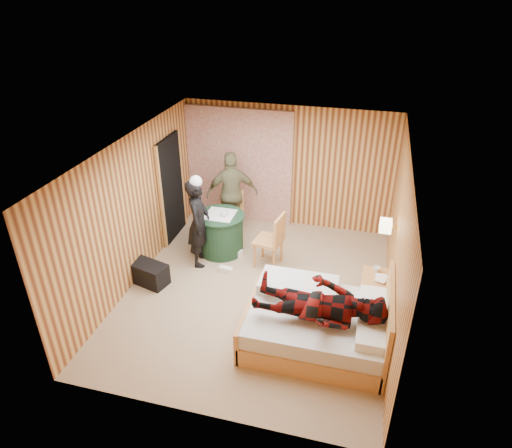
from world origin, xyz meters
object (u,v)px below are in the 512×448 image
(duffel_bag, at_px, (149,273))
(chair_far, at_px, (232,209))
(bed, at_px, (318,323))
(nightstand, at_px, (374,290))
(round_table, at_px, (221,233))
(chair_near, at_px, (273,237))
(wall_lamp, at_px, (386,226))
(woman_standing, at_px, (199,223))
(man_on_bed, at_px, (320,297))
(man_at_table, at_px, (232,194))

(duffel_bag, bearing_deg, chair_far, 81.37)
(bed, distance_m, nightstand, 1.26)
(round_table, xyz_separation_m, chair_near, (1.05, -0.23, 0.20))
(wall_lamp, bearing_deg, duffel_bag, -170.06)
(woman_standing, bearing_deg, nightstand, -108.16)
(duffel_bag, xyz_separation_m, man_on_bed, (3.00, -0.88, 0.77))
(bed, xyz_separation_m, nightstand, (0.75, 1.01, -0.02))
(bed, bearing_deg, man_on_bed, -84.11)
(man_at_table, bearing_deg, duffel_bag, 45.33)
(chair_near, height_order, duffel_bag, chair_near)
(duffel_bag, height_order, woman_standing, woman_standing)
(bed, bearing_deg, chair_far, 128.50)
(round_table, distance_m, chair_near, 1.10)
(chair_far, distance_m, duffel_bag, 2.20)
(bed, relative_size, man_on_bed, 1.12)
(man_on_bed, bearing_deg, man_at_table, 126.11)
(wall_lamp, distance_m, man_at_table, 3.22)
(wall_lamp, height_order, duffel_bag, wall_lamp)
(round_table, relative_size, man_on_bed, 0.51)
(wall_lamp, relative_size, round_table, 0.29)
(bed, distance_m, chair_far, 3.37)
(bed, relative_size, chair_far, 2.12)
(bed, bearing_deg, woman_standing, 147.83)
(duffel_bag, relative_size, man_on_bed, 0.38)
(wall_lamp, distance_m, round_table, 3.09)
(nightstand, xyz_separation_m, chair_far, (-2.85, 1.62, 0.25))
(nightstand, relative_size, duffel_bag, 0.86)
(chair_far, xyz_separation_m, man_at_table, (-0.00, 0.04, 0.32))
(man_at_table, bearing_deg, bed, 106.98)
(round_table, bearing_deg, nightstand, -17.79)
(nightstand, bearing_deg, wall_lamp, 81.86)
(round_table, relative_size, man_at_table, 0.52)
(nightstand, distance_m, woman_standing, 3.17)
(duffel_bag, bearing_deg, woman_standing, 67.51)
(nightstand, distance_m, round_table, 2.99)
(bed, height_order, round_table, bed)
(wall_lamp, height_order, man_at_table, man_at_table)
(wall_lamp, distance_m, duffel_bag, 3.99)
(duffel_bag, xyz_separation_m, woman_standing, (0.64, 0.82, 0.63))
(chair_far, xyz_separation_m, woman_standing, (-0.25, -1.16, 0.28))
(chair_near, relative_size, man_at_table, 0.60)
(nightstand, distance_m, man_at_table, 3.35)
(round_table, distance_m, man_at_table, 0.88)
(nightstand, bearing_deg, woman_standing, 171.56)
(wall_lamp, height_order, chair_far, wall_lamp)
(round_table, height_order, man_at_table, man_at_table)
(nightstand, height_order, duffel_bag, nightstand)
(man_at_table, distance_m, man_on_bed, 3.59)
(chair_far, bearing_deg, wall_lamp, -24.44)
(bed, height_order, woman_standing, woman_standing)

